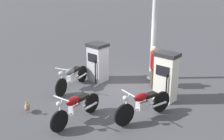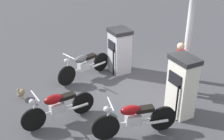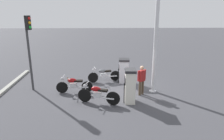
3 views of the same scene
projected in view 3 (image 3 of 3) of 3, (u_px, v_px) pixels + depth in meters
The scene contains 11 objects.
ground_plane at pixel (117, 91), 10.74m from camera, with size 120.00×120.00×0.00m, color #424247.
fuel_pump_near at pixel (124, 71), 11.96m from camera, with size 0.71×0.74×1.49m.
fuel_pump_far at pixel (130, 86), 9.14m from camera, with size 0.60×0.77×1.64m.
motorcycle_near_pump at pixel (104, 74), 12.16m from camera, with size 2.03×0.67×0.96m.
motorcycle_far_pump at pixel (98, 94), 9.09m from camera, with size 1.99×0.82×0.97m.
motorcycle_extra at pixel (74, 84), 10.39m from camera, with size 1.95×0.56×0.95m.
attendant_person at pixel (142, 79), 10.00m from camera, with size 0.52×0.40×1.56m.
wandering_duck at pixel (70, 80), 11.94m from camera, with size 0.34×0.38×0.42m.
roadside_traffic_light at pixel (29, 41), 10.19m from camera, with size 0.40×0.30×4.02m.
canopy_support_pole at pixel (155, 50), 10.08m from camera, with size 0.40×0.40×4.77m.
road_edge_kerb at pixel (2, 92), 10.48m from camera, with size 0.64×8.32×0.12m.
Camera 3 is at (0.73, 10.02, 3.98)m, focal length 31.17 mm.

